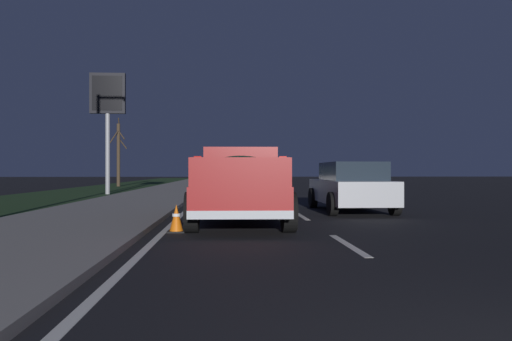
# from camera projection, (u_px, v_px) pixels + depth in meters

# --- Properties ---
(ground) EXTENTS (144.00, 144.00, 0.00)m
(ground) POSITION_uv_depth(u_px,v_px,m) (261.00, 191.00, 29.21)
(ground) COLOR black
(sidewalk_shoulder) EXTENTS (108.00, 4.00, 0.12)m
(sidewalk_shoulder) POSITION_uv_depth(u_px,v_px,m) (169.00, 190.00, 28.87)
(sidewalk_shoulder) COLOR gray
(sidewalk_shoulder) RESTS_ON ground
(grass_verge) EXTENTS (108.00, 6.00, 0.01)m
(grass_verge) POSITION_uv_depth(u_px,v_px,m) (86.00, 192.00, 28.56)
(grass_verge) COLOR #1E3819
(grass_verge) RESTS_ON ground
(lane_markings) EXTENTS (108.00, 3.54, 0.01)m
(lane_markings) POSITION_uv_depth(u_px,v_px,m) (220.00, 190.00, 30.94)
(lane_markings) COLOR silver
(lane_markings) RESTS_ON ground
(pickup_truck) EXTENTS (5.48, 2.39, 1.87)m
(pickup_truck) POSITION_uv_depth(u_px,v_px,m) (241.00, 183.00, 11.48)
(pickup_truck) COLOR maroon
(pickup_truck) RESTS_ON ground
(sedan_white) EXTENTS (4.45, 2.10, 1.54)m
(sedan_white) POSITION_uv_depth(u_px,v_px,m) (232.00, 179.00, 27.48)
(sedan_white) COLOR silver
(sedan_white) RESTS_ON ground
(sedan_blue) EXTENTS (4.45, 2.11, 1.54)m
(sedan_blue) POSITION_uv_depth(u_px,v_px,m) (266.00, 176.00, 44.00)
(sedan_blue) COLOR navy
(sedan_blue) RESTS_ON ground
(sedan_silver) EXTENTS (4.40, 2.03, 1.54)m
(sedan_silver) POSITION_uv_depth(u_px,v_px,m) (350.00, 186.00, 14.64)
(sedan_silver) COLOR #B2B5BA
(sedan_silver) RESTS_ON ground
(sedan_tan) EXTENTS (4.41, 2.04, 1.54)m
(sedan_tan) POSITION_uv_depth(u_px,v_px,m) (230.00, 177.00, 40.26)
(sedan_tan) COLOR #9E845B
(sedan_tan) RESTS_ON ground
(gas_price_sign) EXTENTS (0.27, 1.90, 6.59)m
(gas_price_sign) POSITION_uv_depth(u_px,v_px,m) (108.00, 104.00, 25.36)
(gas_price_sign) COLOR #99999E
(gas_price_sign) RESTS_ON ground
(bare_tree_far) EXTENTS (2.05, 1.17, 5.63)m
(bare_tree_far) POSITION_uv_depth(u_px,v_px,m) (118.00, 153.00, 38.19)
(bare_tree_far) COLOR #423323
(bare_tree_far) RESTS_ON ground
(traffic_cone_near) EXTENTS (0.36, 0.36, 0.58)m
(traffic_cone_near) POSITION_uv_depth(u_px,v_px,m) (176.00, 219.00, 9.68)
(traffic_cone_near) COLOR black
(traffic_cone_near) RESTS_ON ground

